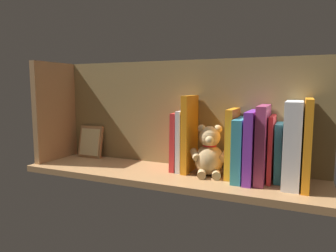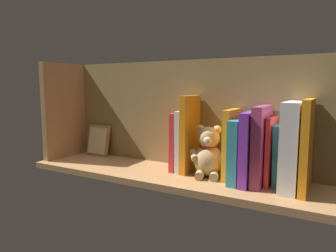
{
  "view_description": "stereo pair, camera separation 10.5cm",
  "coord_description": "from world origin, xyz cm",
  "px_view_note": "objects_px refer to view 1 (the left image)",
  "views": [
    {
      "loc": [
        -41.9,
        95.76,
        29.38
      ],
      "look_at": [
        0.0,
        0.0,
        16.15
      ],
      "focal_mm": 32.79,
      "sensor_mm": 36.0,
      "label": 1
    },
    {
      "loc": [
        -51.31,
        91.06,
        29.38
      ],
      "look_at": [
        0.0,
        0.0,
        16.15
      ],
      "focal_mm": 32.79,
      "sensor_mm": 36.0,
      "label": 2
    }
  ],
  "objects_px": {
    "dictionary_thick_white": "(293,144)",
    "teddy_bear": "(209,153)",
    "book_0": "(307,143)",
    "picture_frame_leaning": "(91,142)"
  },
  "relations": [
    {
      "from": "dictionary_thick_white",
      "to": "teddy_bear",
      "type": "distance_m",
      "value": 0.26
    },
    {
      "from": "book_0",
      "to": "picture_frame_leaning",
      "type": "relative_size",
      "value": 1.97
    },
    {
      "from": "dictionary_thick_white",
      "to": "teddy_bear",
      "type": "xyz_separation_m",
      "value": [
        0.26,
        -0.0,
        -0.05
      ]
    },
    {
      "from": "book_0",
      "to": "picture_frame_leaning",
      "type": "distance_m",
      "value": 0.84
    },
    {
      "from": "dictionary_thick_white",
      "to": "picture_frame_leaning",
      "type": "relative_size",
      "value": 1.91
    },
    {
      "from": "teddy_bear",
      "to": "picture_frame_leaning",
      "type": "height_order",
      "value": "teddy_bear"
    },
    {
      "from": "book_0",
      "to": "teddy_bear",
      "type": "height_order",
      "value": "book_0"
    },
    {
      "from": "dictionary_thick_white",
      "to": "picture_frame_leaning",
      "type": "bearing_deg",
      "value": -4.48
    },
    {
      "from": "book_0",
      "to": "dictionary_thick_white",
      "type": "relative_size",
      "value": 1.03
    },
    {
      "from": "book_0",
      "to": "picture_frame_leaning",
      "type": "xyz_separation_m",
      "value": [
        0.83,
        -0.06,
        -0.07
      ]
    }
  ]
}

